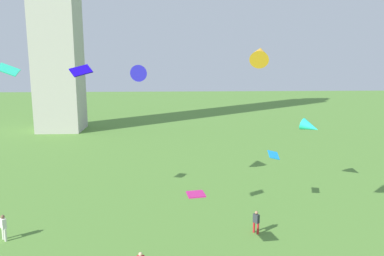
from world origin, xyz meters
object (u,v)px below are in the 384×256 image
at_px(kite_flying_1, 260,54).
at_px(kite_flying_5, 140,72).
at_px(kite_flying_4, 196,194).
at_px(kite_flying_6, 81,71).
at_px(kite_flying_2, 8,70).
at_px(kite_flying_3, 310,127).
at_px(person_2, 256,221).
at_px(person_1, 4,226).
at_px(kite_flying_0, 273,155).

xyz_separation_m(kite_flying_1, kite_flying_5, (-7.98, 10.01, -1.51)).
xyz_separation_m(kite_flying_4, kite_flying_5, (-4.00, 12.82, 6.21)).
relative_size(kite_flying_1, kite_flying_6, 1.51).
bearing_deg(kite_flying_6, kite_flying_4, 124.47).
relative_size(kite_flying_2, kite_flying_3, 0.69).
height_order(kite_flying_2, kite_flying_6, kite_flying_6).
bearing_deg(person_2, kite_flying_5, 6.41).
bearing_deg(kite_flying_4, person_1, -111.74).
bearing_deg(kite_flying_3, kite_flying_0, 177.71).
distance_m(kite_flying_3, kite_flying_5, 15.80).
xyz_separation_m(person_1, kite_flying_6, (5.75, -0.85, 10.13)).
bearing_deg(kite_flying_2, kite_flying_5, 21.01).
distance_m(kite_flying_1, kite_flying_2, 18.03).
bearing_deg(kite_flying_6, kite_flying_0, 172.31).
bearing_deg(kite_flying_0, person_2, -21.15).
bearing_deg(kite_flying_4, kite_flying_2, -127.37).
bearing_deg(person_2, kite_flying_4, 95.68).
bearing_deg(kite_flying_2, kite_flying_4, -37.48).
bearing_deg(person_2, person_1, 53.67).
relative_size(kite_flying_2, kite_flying_6, 1.00).
relative_size(person_2, kite_flying_1, 0.75).
bearing_deg(kite_flying_0, kite_flying_4, -32.66).
height_order(person_2, kite_flying_2, kite_flying_2).
height_order(kite_flying_0, kite_flying_5, kite_flying_5).
height_order(person_2, kite_flying_0, kite_flying_0).
bearing_deg(kite_flying_3, kite_flying_4, -176.88).
height_order(kite_flying_2, kite_flying_4, kite_flying_2).
bearing_deg(person_2, kite_flying_6, 58.56).
bearing_deg(kite_flying_6, person_2, 154.00).
xyz_separation_m(person_1, kite_flying_0, (19.06, 5.10, 3.24)).
distance_m(kite_flying_0, kite_flying_2, 20.89).
xyz_separation_m(person_1, kite_flying_5, (8.42, 9.03, 9.60)).
bearing_deg(kite_flying_5, person_1, 50.92).
relative_size(person_2, kite_flying_5, 0.74).
height_order(kite_flying_0, kite_flying_2, kite_flying_2).
relative_size(kite_flying_0, kite_flying_2, 0.81).
bearing_deg(kite_flying_3, kite_flying_2, 144.18).
height_order(kite_flying_1, kite_flying_4, kite_flying_1).
relative_size(kite_flying_3, kite_flying_6, 1.45).
bearing_deg(person_1, kite_flying_5, -84.04).
bearing_deg(kite_flying_6, kite_flying_2, -72.01).
bearing_deg(person_2, kite_flying_3, -73.13).
distance_m(kite_flying_1, kite_flying_5, 12.89).
relative_size(person_2, kite_flying_4, 1.09).
relative_size(person_1, kite_flying_2, 1.24).
relative_size(kite_flying_4, kite_flying_6, 1.04).
bearing_deg(kite_flying_0, kite_flying_5, -106.18).
xyz_separation_m(kite_flying_3, kite_flying_5, (-14.99, -0.39, 4.96)).
xyz_separation_m(kite_flying_1, kite_flying_4, (-3.98, -2.81, -7.71)).
xyz_separation_m(person_1, person_2, (16.78, 0.27, -0.09)).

